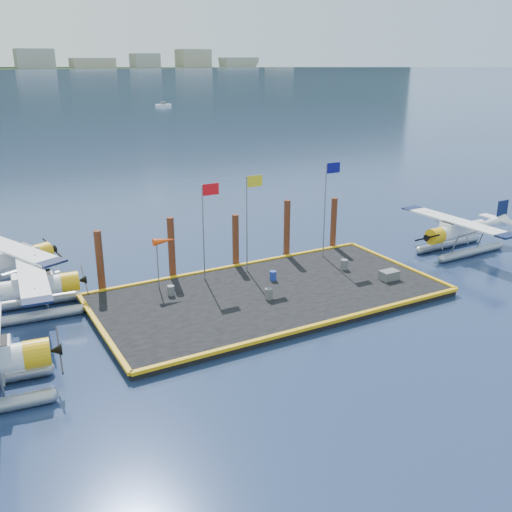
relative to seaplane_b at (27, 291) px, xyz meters
The scene contains 21 objects.
ground 13.65m from the seaplane_b, 19.48° to the right, with size 4000.00×4000.00×0.00m, color navy.
dock 13.63m from the seaplane_b, 19.48° to the right, with size 20.00×10.00×0.40m, color black.
dock_bumpers 13.60m from the seaplane_b, 19.48° to the right, with size 20.25×10.25×0.18m, color #D6990C, non-canonical shape.
far_backdrop 1751.34m from the seaplane_b, 81.70° to the left, with size 3050.00×2050.00×810.00m.
seaplane_b is the anchor object (origin of this frame).
seaplane_c 4.71m from the seaplane_b, 95.85° to the left, with size 9.01×9.49×3.46m.
seaplane_d 29.27m from the seaplane_b, ahead, with size 8.48×9.34×3.33m.
drum_0 7.86m from the seaplane_b, 15.58° to the right, with size 0.41×0.41×0.58m, color #525357.
drum_2 19.33m from the seaplane_b, 10.49° to the right, with size 0.46×0.46×0.65m, color #525357.
drum_3 13.37m from the seaplane_b, 23.56° to the right, with size 0.45×0.45×0.63m, color #525357.
drum_5 14.27m from the seaplane_b, 11.82° to the right, with size 0.42×0.42×0.59m, color navy.
crate 21.31m from the seaplane_b, 17.30° to the right, with size 1.14×0.76×0.57m, color #525357.
flagpole_red 10.94m from the seaplane_b, ahead, with size 1.14×0.08×6.00m.
flagpole_yellow 13.87m from the seaplane_b, ahead, with size 1.14×0.08×6.20m.
flagpole_blue 19.78m from the seaplane_b, ahead, with size 1.14×0.08×6.50m.
windsock 8.01m from the seaplane_b, ahead, with size 1.40×0.44×3.12m.
piling_0 4.42m from the seaplane_b, 11.51° to the left, with size 0.44×0.44×4.00m, color #462114.
piling_1 8.87m from the seaplane_b, ahead, with size 0.44×0.44×4.20m, color #462114.
piling_2 13.33m from the seaplane_b, ahead, with size 0.44×0.44×3.80m, color #462114.
piling_3 17.33m from the seaplane_b, ahead, with size 0.44×0.44×4.30m, color #462114.
piling_4 21.32m from the seaplane_b, ahead, with size 0.44×0.44×4.00m, color #462114.
Camera 1 is at (-15.78, -26.76, 13.42)m, focal length 40.00 mm.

